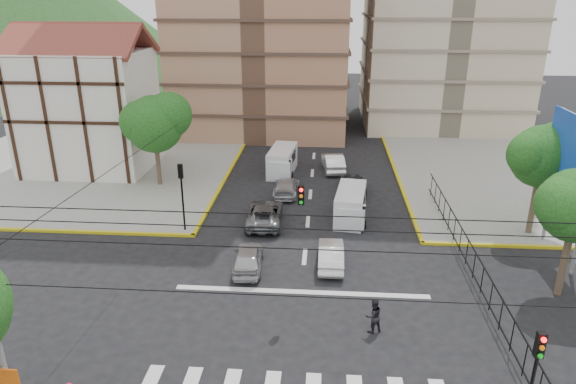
# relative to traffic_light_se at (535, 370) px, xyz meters

# --- Properties ---
(ground) EXTENTS (160.00, 160.00, 0.00)m
(ground) POSITION_rel_traffic_light_se_xyz_m (-7.80, 7.80, -3.11)
(ground) COLOR black
(ground) RESTS_ON ground
(sidewalk_nw) EXTENTS (26.00, 26.00, 0.15)m
(sidewalk_nw) POSITION_rel_traffic_light_se_xyz_m (-27.80, 27.80, -3.04)
(sidewalk_nw) COLOR gray
(sidewalk_nw) RESTS_ON ground
(sidewalk_ne) EXTENTS (26.00, 26.00, 0.15)m
(sidewalk_ne) POSITION_rel_traffic_light_se_xyz_m (12.20, 27.80, -3.04)
(sidewalk_ne) COLOR gray
(sidewalk_ne) RESTS_ON ground
(stop_line) EXTENTS (13.00, 0.40, 0.01)m
(stop_line) POSITION_rel_traffic_light_se_xyz_m (-7.80, 9.00, -3.11)
(stop_line) COLOR silver
(stop_line) RESTS_ON ground
(tudor_building) EXTENTS (10.80, 8.05, 12.23)m
(tudor_building) POSITION_rel_traffic_light_se_xyz_m (-26.80, 27.80, 2.14)
(tudor_building) COLOR silver
(tudor_building) RESTS_ON ground
(park_fence) EXTENTS (0.10, 22.50, 1.66)m
(park_fence) POSITION_rel_traffic_light_se_xyz_m (1.20, 12.30, -3.11)
(park_fence) COLOR black
(park_fence) RESTS_ON ground
(billboard) EXTENTS (0.36, 6.20, 8.10)m
(billboard) POSITION_rel_traffic_light_se_xyz_m (6.65, 13.80, 2.89)
(billboard) COLOR slate
(billboard) RESTS_ON ground
(tree_park_c) EXTENTS (4.65, 3.80, 7.25)m
(tree_park_c) POSITION_rel_traffic_light_se_xyz_m (6.29, 16.81, 2.22)
(tree_park_c) COLOR #473828
(tree_park_c) RESTS_ON ground
(tree_tudor) EXTENTS (5.39, 4.40, 7.43)m
(tree_tudor) POSITION_rel_traffic_light_se_xyz_m (-19.70, 23.81, 2.11)
(tree_tudor) COLOR #473828
(tree_tudor) RESTS_ON ground
(traffic_light_se) EXTENTS (0.28, 0.22, 4.40)m
(traffic_light_se) POSITION_rel_traffic_light_se_xyz_m (0.00, 0.00, 0.00)
(traffic_light_se) COLOR black
(traffic_light_se) RESTS_ON ground
(traffic_light_nw) EXTENTS (0.28, 0.22, 4.40)m
(traffic_light_nw) POSITION_rel_traffic_light_se_xyz_m (-15.60, 15.60, 0.00)
(traffic_light_nw) COLOR black
(traffic_light_nw) RESTS_ON ground
(traffic_light_hanging) EXTENTS (18.00, 9.12, 0.92)m
(traffic_light_hanging) POSITION_rel_traffic_light_se_xyz_m (-7.80, 5.76, 2.79)
(traffic_light_hanging) COLOR black
(traffic_light_hanging) RESTS_ON ground
(van_right_lane) EXTENTS (2.34, 4.79, 2.07)m
(van_right_lane) POSITION_rel_traffic_light_se_xyz_m (-4.98, 18.23, -2.11)
(van_right_lane) COLOR silver
(van_right_lane) RESTS_ON ground
(van_left_lane) EXTENTS (2.31, 4.97, 2.17)m
(van_left_lane) POSITION_rel_traffic_light_se_xyz_m (-10.36, 27.42, -2.06)
(van_left_lane) COLOR silver
(van_left_lane) RESTS_ON ground
(car_silver_front_left) EXTENTS (1.84, 4.03, 1.34)m
(car_silver_front_left) POSITION_rel_traffic_light_se_xyz_m (-10.86, 11.19, -2.44)
(car_silver_front_left) COLOR #A8A9AD
(car_silver_front_left) RESTS_ON ground
(car_white_front_right) EXTENTS (1.39, 3.97, 1.31)m
(car_white_front_right) POSITION_rel_traffic_light_se_xyz_m (-6.30, 11.96, -2.46)
(car_white_front_right) COLOR white
(car_white_front_right) RESTS_ON ground
(car_grey_mid_left) EXTENTS (2.47, 5.01, 1.37)m
(car_grey_mid_left) POSITION_rel_traffic_light_se_xyz_m (-10.66, 17.27, -2.43)
(car_grey_mid_left) COLOR slate
(car_grey_mid_left) RESTS_ON ground
(car_silver_rear_left) EXTENTS (1.82, 4.32, 1.25)m
(car_silver_rear_left) POSITION_rel_traffic_light_se_xyz_m (-9.63, 22.68, -2.49)
(car_silver_rear_left) COLOR #B8B8BD
(car_silver_rear_left) RESTS_ON ground
(car_darkgrey_mid_right) EXTENTS (2.11, 4.17, 1.36)m
(car_darkgrey_mid_right) POSITION_rel_traffic_light_se_xyz_m (-4.53, 23.86, -2.43)
(car_darkgrey_mid_right) COLOR black
(car_darkgrey_mid_right) RESTS_ON ground
(car_white_rear_right) EXTENTS (2.14, 4.75, 1.51)m
(car_white_rear_right) POSITION_rel_traffic_light_se_xyz_m (-6.05, 28.65, -2.36)
(car_white_rear_right) COLOR white
(car_white_rear_right) RESTS_ON ground
(pedestrian_crosswalk) EXTENTS (1.01, 0.92, 1.67)m
(pedestrian_crosswalk) POSITION_rel_traffic_light_se_xyz_m (-4.45, 5.95, -2.28)
(pedestrian_crosswalk) COLOR black
(pedestrian_crosswalk) RESTS_ON ground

